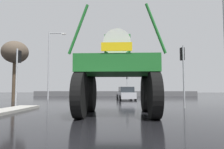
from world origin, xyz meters
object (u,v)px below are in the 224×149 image
object	(u,v)px
traffic_signal_near_left	(18,65)
streetlight_far_left	(50,62)
sedan_ahead	(126,94)
bare_tree_left	(15,53)
traffic_signal_far_left	(88,77)
traffic_signal_near_right	(183,63)
traffic_signal_far_right	(127,79)
oversize_sprayer	(118,71)

from	to	relation	value
traffic_signal_near_left	streetlight_far_left	distance (m)	10.98
sedan_ahead	streetlight_far_left	bearing A→B (deg)	81.74
traffic_signal_near_left	bare_tree_left	distance (m)	8.41
traffic_signal_near_left	streetlight_far_left	xyz separation A→B (m)	(-1.47, 10.75, 1.67)
sedan_ahead	traffic_signal_far_left	world-z (taller)	traffic_signal_far_left
traffic_signal_near_right	sedan_ahead	bearing A→B (deg)	108.25
traffic_signal_near_left	traffic_signal_far_right	distance (m)	16.95
traffic_signal_far_right	streetlight_far_left	world-z (taller)	streetlight_far_left
traffic_signal_far_left	oversize_sprayer	bearing A→B (deg)	-76.62
traffic_signal_near_right	streetlight_far_left	xyz separation A→B (m)	(-12.68, 10.76, 1.59)
streetlight_far_left	traffic_signal_near_left	bearing A→B (deg)	-82.23
bare_tree_left	traffic_signal_far_right	bearing A→B (deg)	33.28
traffic_signal_near_left	sedan_ahead	bearing A→B (deg)	54.09
oversize_sprayer	bare_tree_left	xyz separation A→B (m)	(-10.87, 10.80, 2.90)
oversize_sprayer	sedan_ahead	size ratio (longest dim) A/B	1.19
oversize_sprayer	traffic_signal_near_right	bearing A→B (deg)	-49.09
bare_tree_left	traffic_signal_near_right	bearing A→B (deg)	-25.15
traffic_signal_near_right	bare_tree_left	xyz separation A→B (m)	(-15.17, 7.12, 2.01)
streetlight_far_left	oversize_sprayer	bearing A→B (deg)	-59.85
traffic_signal_near_right	traffic_signal_far_right	world-z (taller)	traffic_signal_near_right
sedan_ahead	traffic_signal_near_left	size ratio (longest dim) A/B	1.07
traffic_signal_far_right	traffic_signal_near_right	bearing A→B (deg)	-77.79
oversize_sprayer	traffic_signal_near_left	world-z (taller)	oversize_sprayer
oversize_sprayer	traffic_signal_near_right	distance (m)	5.73
oversize_sprayer	bare_tree_left	distance (m)	15.60
streetlight_far_left	sedan_ahead	bearing A→B (deg)	-0.69
oversize_sprayer	traffic_signal_far_right	size ratio (longest dim) A/B	1.42
oversize_sprayer	traffic_signal_far_right	xyz separation A→B (m)	(1.06, 18.64, 0.50)
oversize_sprayer	traffic_signal_near_right	size ratio (longest dim) A/B	1.24
traffic_signal_near_left	traffic_signal_far_left	bearing A→B (deg)	80.55
sedan_ahead	bare_tree_left	xyz separation A→B (m)	(-11.66, -3.52, 4.30)
oversize_sprayer	streetlight_far_left	xyz separation A→B (m)	(-8.39, 14.44, 2.47)
traffic_signal_near_left	traffic_signal_far_left	xyz separation A→B (m)	(2.49, 14.95, 0.01)
traffic_signal_far_left	traffic_signal_far_right	world-z (taller)	traffic_signal_far_left
sedan_ahead	traffic_signal_near_right	size ratio (longest dim) A/B	1.04
traffic_signal_near_left	streetlight_far_left	size ratio (longest dim) A/B	0.49
traffic_signal_far_left	streetlight_far_left	size ratio (longest dim) A/B	0.49
traffic_signal_near_right	oversize_sprayer	bearing A→B (deg)	-139.42
traffic_signal_near_right	traffic_signal_far_right	distance (m)	15.31
traffic_signal_far_left	bare_tree_left	xyz separation A→B (m)	(-6.44, -7.83, 2.08)
traffic_signal_near_left	traffic_signal_near_right	xyz separation A→B (m)	(11.22, -0.00, 0.08)
oversize_sprayer	traffic_signal_far_left	size ratio (longest dim) A/B	1.27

